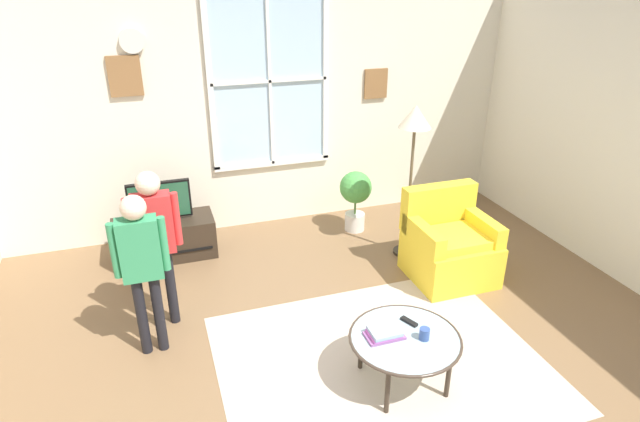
{
  "coord_description": "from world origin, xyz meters",
  "views": [
    {
      "loc": [
        -1.27,
        -2.75,
        2.8
      ],
      "look_at": [
        -0.04,
        0.91,
        1.03
      ],
      "focal_mm": 29.73,
      "sensor_mm": 36.0,
      "label": 1
    }
  ],
  "objects_px": {
    "tv_stand": "(165,238)",
    "television": "(160,201)",
    "potted_plant_by_window": "(356,194)",
    "floor_lamp": "(414,132)",
    "cup": "(424,334)",
    "coffee_table": "(405,340)",
    "book_stack": "(385,333)",
    "remote_near_books": "(409,322)",
    "armchair": "(449,246)",
    "person_red_shirt": "(155,233)",
    "person_green_shirt": "(141,258)"
  },
  "relations": [
    {
      "from": "person_green_shirt",
      "to": "coffee_table",
      "type": "bearing_deg",
      "value": -29.1
    },
    {
      "from": "coffee_table",
      "to": "tv_stand",
      "type": "bearing_deg",
      "value": 121.37
    },
    {
      "from": "potted_plant_by_window",
      "to": "floor_lamp",
      "type": "distance_m",
      "value": 1.17
    },
    {
      "from": "book_stack",
      "to": "coffee_table",
      "type": "bearing_deg",
      "value": -19.95
    },
    {
      "from": "book_stack",
      "to": "floor_lamp",
      "type": "xyz_separation_m",
      "value": [
        1.06,
        1.71,
        0.91
      ]
    },
    {
      "from": "person_green_shirt",
      "to": "tv_stand",
      "type": "bearing_deg",
      "value": 83.05
    },
    {
      "from": "coffee_table",
      "to": "person_green_shirt",
      "type": "distance_m",
      "value": 2.02
    },
    {
      "from": "book_stack",
      "to": "person_red_shirt",
      "type": "bearing_deg",
      "value": 139.57
    },
    {
      "from": "cup",
      "to": "person_green_shirt",
      "type": "xyz_separation_m",
      "value": [
        -1.84,
        1.02,
        0.4
      ]
    },
    {
      "from": "tv_stand",
      "to": "person_green_shirt",
      "type": "relative_size",
      "value": 0.77
    },
    {
      "from": "armchair",
      "to": "book_stack",
      "type": "relative_size",
      "value": 3.19
    },
    {
      "from": "armchair",
      "to": "floor_lamp",
      "type": "height_order",
      "value": "floor_lamp"
    },
    {
      "from": "armchair",
      "to": "potted_plant_by_window",
      "type": "height_order",
      "value": "armchair"
    },
    {
      "from": "person_red_shirt",
      "to": "cup",
      "type": "bearing_deg",
      "value": -38.26
    },
    {
      "from": "floor_lamp",
      "to": "armchair",
      "type": "bearing_deg",
      "value": -71.67
    },
    {
      "from": "tv_stand",
      "to": "potted_plant_by_window",
      "type": "bearing_deg",
      "value": -1.45
    },
    {
      "from": "tv_stand",
      "to": "person_red_shirt",
      "type": "relative_size",
      "value": 0.74
    },
    {
      "from": "coffee_table",
      "to": "floor_lamp",
      "type": "relative_size",
      "value": 0.5
    },
    {
      "from": "tv_stand",
      "to": "television",
      "type": "xyz_separation_m",
      "value": [
        0.0,
        -0.0,
        0.43
      ]
    },
    {
      "from": "coffee_table",
      "to": "book_stack",
      "type": "distance_m",
      "value": 0.16
    },
    {
      "from": "television",
      "to": "person_green_shirt",
      "type": "height_order",
      "value": "person_green_shirt"
    },
    {
      "from": "floor_lamp",
      "to": "coffee_table",
      "type": "bearing_deg",
      "value": -117.54
    },
    {
      "from": "potted_plant_by_window",
      "to": "armchair",
      "type": "bearing_deg",
      "value": -68.35
    },
    {
      "from": "cup",
      "to": "person_green_shirt",
      "type": "height_order",
      "value": "person_green_shirt"
    },
    {
      "from": "armchair",
      "to": "person_green_shirt",
      "type": "height_order",
      "value": "person_green_shirt"
    },
    {
      "from": "television",
      "to": "floor_lamp",
      "type": "height_order",
      "value": "floor_lamp"
    },
    {
      "from": "tv_stand",
      "to": "armchair",
      "type": "distance_m",
      "value": 2.92
    },
    {
      "from": "book_stack",
      "to": "remote_near_books",
      "type": "bearing_deg",
      "value": 21.21
    },
    {
      "from": "armchair",
      "to": "potted_plant_by_window",
      "type": "relative_size",
      "value": 1.21
    },
    {
      "from": "armchair",
      "to": "person_red_shirt",
      "type": "bearing_deg",
      "value": 178.41
    },
    {
      "from": "tv_stand",
      "to": "floor_lamp",
      "type": "distance_m",
      "value": 2.8
    },
    {
      "from": "armchair",
      "to": "book_stack",
      "type": "bearing_deg",
      "value": -136.44
    },
    {
      "from": "remote_near_books",
      "to": "person_green_shirt",
      "type": "distance_m",
      "value": 2.04
    },
    {
      "from": "tv_stand",
      "to": "book_stack",
      "type": "bearing_deg",
      "value": -60.49
    },
    {
      "from": "coffee_table",
      "to": "book_stack",
      "type": "height_order",
      "value": "book_stack"
    },
    {
      "from": "cup",
      "to": "person_red_shirt",
      "type": "bearing_deg",
      "value": 141.74
    },
    {
      "from": "book_stack",
      "to": "floor_lamp",
      "type": "relative_size",
      "value": 0.17
    },
    {
      "from": "book_stack",
      "to": "cup",
      "type": "height_order",
      "value": "cup"
    },
    {
      "from": "television",
      "to": "armchair",
      "type": "bearing_deg",
      "value": -26.04
    },
    {
      "from": "tv_stand",
      "to": "book_stack",
      "type": "distance_m",
      "value": 2.83
    },
    {
      "from": "coffee_table",
      "to": "remote_near_books",
      "type": "distance_m",
      "value": 0.18
    },
    {
      "from": "person_green_shirt",
      "to": "potted_plant_by_window",
      "type": "xyz_separation_m",
      "value": [
        2.32,
        1.5,
        -0.39
      ]
    },
    {
      "from": "coffee_table",
      "to": "person_red_shirt",
      "type": "relative_size",
      "value": 0.58
    },
    {
      "from": "armchair",
      "to": "cup",
      "type": "xyz_separation_m",
      "value": [
        -0.98,
        -1.28,
        0.12
      ]
    },
    {
      "from": "remote_near_books",
      "to": "potted_plant_by_window",
      "type": "xyz_separation_m",
      "value": [
        0.5,
        2.31,
        0.04
      ]
    },
    {
      "from": "book_stack",
      "to": "potted_plant_by_window",
      "type": "relative_size",
      "value": 0.38
    },
    {
      "from": "tv_stand",
      "to": "television",
      "type": "bearing_deg",
      "value": -90.0
    },
    {
      "from": "armchair",
      "to": "floor_lamp",
      "type": "bearing_deg",
      "value": 108.33
    },
    {
      "from": "cup",
      "to": "potted_plant_by_window",
      "type": "xyz_separation_m",
      "value": [
        0.49,
        2.51,
        0.01
      ]
    },
    {
      "from": "floor_lamp",
      "to": "book_stack",
      "type": "bearing_deg",
      "value": -121.68
    }
  ]
}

